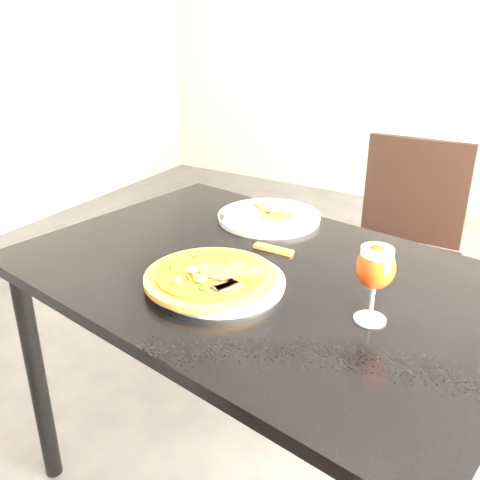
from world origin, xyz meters
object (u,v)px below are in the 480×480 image
Objects in this scene: chair_far at (401,248)px; beer_glass at (376,268)px; dining_table at (261,303)px; pizza at (212,276)px.

chair_far is 5.38× the size of beer_glass.
dining_table is 0.37m from beer_glass.
chair_far is 1.07m from beer_glass.
chair_far reaches higher than pizza.
dining_table is 0.92m from chair_far.
chair_far is (0.12, 0.90, -0.17)m from dining_table.
pizza is at bearing -105.48° from dining_table.
chair_far is at bearing 100.05° from beer_glass.
beer_glass reaches higher than chair_far.
pizza is at bearing -172.97° from beer_glass.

